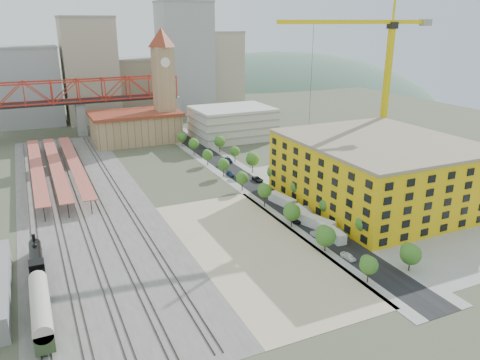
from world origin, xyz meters
name	(u,v)px	position (x,y,z in m)	size (l,w,h in m)	color
ground	(217,201)	(0.00, 0.00, 0.00)	(400.00, 400.00, 0.00)	#474C38
ballast_strip	(83,200)	(-36.00, 17.50, 0.03)	(36.00, 165.00, 0.06)	#605E59
dirt_lot	(252,248)	(-4.00, -31.50, 0.03)	(28.00, 67.00, 0.06)	tan
street_asphalt	(244,179)	(16.00, 15.00, 0.03)	(12.00, 170.00, 0.06)	black
sidewalk_west	(229,181)	(10.50, 15.00, 0.02)	(3.00, 170.00, 0.04)	gray
sidewalk_east	(259,177)	(21.50, 15.00, 0.02)	(3.00, 170.00, 0.04)	gray
construction_pad	(383,200)	(45.00, -20.00, 0.03)	(50.00, 90.00, 0.06)	gray
rail_tracks	(76,200)	(-37.80, 17.50, 0.15)	(26.56, 160.00, 0.18)	#382B23
platform_canopies	(56,165)	(-41.00, 45.00, 3.99)	(16.00, 80.00, 4.12)	#C24F4A
station_hall	(136,127)	(-5.00, 82.00, 6.67)	(38.00, 24.00, 13.10)	tan
clock_tower	(163,74)	(8.00, 79.99, 28.70)	(12.00, 12.00, 52.00)	tan
parking_garage	(232,123)	(36.00, 70.00, 7.00)	(34.00, 26.00, 14.00)	silver
truss_bridge	(78,94)	(-25.00, 105.00, 18.86)	(94.00, 9.60, 25.60)	gray
construction_building	(378,171)	(42.00, -20.00, 9.41)	(44.60, 50.60, 18.80)	gold
street_trees	(258,188)	(16.00, 5.00, 0.00)	(15.40, 124.40, 8.00)	#2D631D
skyline	(131,74)	(7.47, 142.31, 22.81)	(133.00, 46.00, 60.00)	#9EA0A3
distant_hills	(154,179)	(45.28, 260.00, -79.54)	(647.00, 264.00, 227.00)	#4C6B59
locomotive	(37,264)	(-50.00, -23.09, 2.12)	(2.95, 22.75, 5.69)	black
coach	(41,310)	(-50.00, -42.66, 3.17)	(3.26, 18.96, 5.95)	#2B3D21
tower_crane	(379,66)	(60.95, 5.64, 36.17)	(54.72, 8.60, 58.61)	yellow
site_trailer_a	(331,233)	(16.00, -34.71, 1.31)	(2.51, 9.56, 2.62)	silver
site_trailer_b	(316,223)	(16.00, -28.20, 1.41)	(2.71, 10.32, 2.82)	silver
site_trailer_c	(302,213)	(16.00, -21.14, 1.23)	(2.37, 8.99, 2.46)	silver
site_trailer_d	(282,200)	(16.00, -10.39, 1.33)	(2.55, 9.68, 2.65)	silver
car_0	(348,257)	(13.00, -45.42, 0.69)	(1.63, 4.05, 1.38)	white
car_1	(318,235)	(13.00, -33.61, 0.75)	(1.58, 4.53, 1.49)	gray
car_2	(295,219)	(13.00, -22.42, 0.73)	(2.43, 5.27, 1.47)	black
car_3	(230,174)	(13.00, 19.90, 0.65)	(1.83, 4.51, 1.31)	navy
car_4	(339,231)	(19.00, -33.68, 0.78)	(1.83, 4.56, 1.55)	silver
car_5	(306,210)	(19.00, -18.59, 0.80)	(1.70, 4.87, 1.60)	#A3A3A9
car_6	(258,179)	(19.00, 11.05, 0.68)	(2.24, 4.86, 1.35)	black
car_7	(228,160)	(19.00, 35.49, 0.74)	(2.08, 5.12, 1.48)	navy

